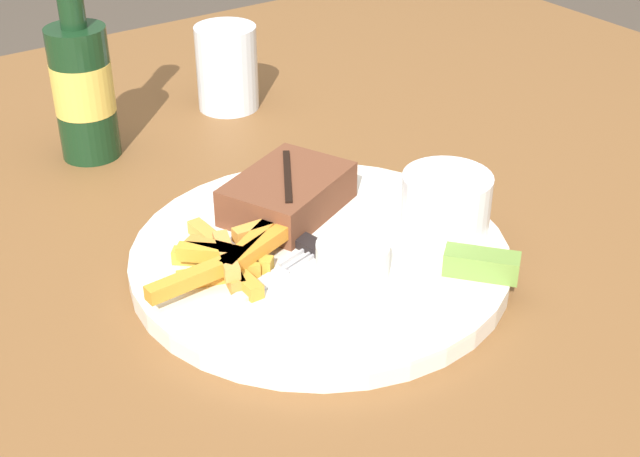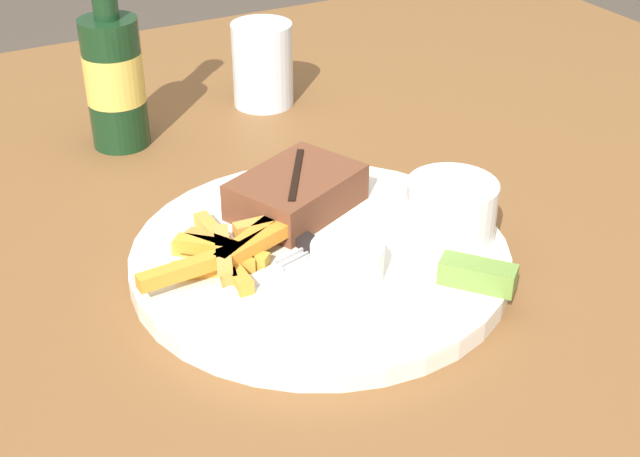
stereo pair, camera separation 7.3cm
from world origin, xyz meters
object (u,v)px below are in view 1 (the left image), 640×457
steak_portion (288,194)px  fork_utensil (250,292)px  dinner_plate (320,258)px  pickle_spear (481,264)px  knife_utensil (280,230)px  beer_bottle (82,84)px  coleslaw_cup (446,201)px  drinking_glass (227,68)px  dipping_sauce_cup (348,259)px

steak_portion → fork_utensil: steak_portion is taller
dinner_plate → pickle_spear: pickle_spear is taller
steak_portion → knife_utensil: size_ratio=0.82×
dinner_plate → beer_bottle: beer_bottle is taller
coleslaw_cup → pickle_spear: bearing=-106.9°
coleslaw_cup → beer_bottle: beer_bottle is taller
coleslaw_cup → beer_bottle: bearing=117.1°
coleslaw_cup → pickle_spear: coleslaw_cup is taller
knife_utensil → drinking_glass: bearing=-33.6°
coleslaw_cup → drinking_glass: drinking_glass is taller
dipping_sauce_cup → dinner_plate: bearing=84.6°
knife_utensil → beer_bottle: 0.28m
beer_bottle → drinking_glass: 0.18m
fork_utensil → drinking_glass: drinking_glass is taller
steak_portion → dipping_sauce_cup: steak_portion is taller
fork_utensil → knife_utensil: (0.07, 0.06, 0.00)m
coleslaw_cup → beer_bottle: 0.39m
knife_utensil → beer_bottle: (-0.06, 0.27, 0.06)m
knife_utensil → drinking_glass: 0.32m
coleslaw_cup → fork_utensil: bearing=175.2°
coleslaw_cup → fork_utensil: coleslaw_cup is taller
pickle_spear → drinking_glass: bearing=87.2°
pickle_spear → knife_utensil: 0.17m
dipping_sauce_cup → beer_bottle: size_ratio=0.27×
steak_portion → coleslaw_cup: coleslaw_cup is taller
dinner_plate → drinking_glass: size_ratio=3.29×
steak_portion → knife_utensil: (-0.03, -0.03, -0.01)m
steak_portion → dipping_sauce_cup: 0.12m
fork_utensil → beer_bottle: 0.34m
pickle_spear → knife_utensil: size_ratio=0.36×
steak_portion → pickle_spear: steak_portion is taller
dinner_plate → drinking_glass: (0.11, 0.34, 0.04)m
knife_utensil → drinking_glass: size_ratio=1.71×
dipping_sauce_cup → fork_utensil: bearing=163.2°
drinking_glass → pickle_spear: bearing=-92.8°
coleslaw_cup → drinking_glass: (0.00, 0.37, 0.00)m
pickle_spear → beer_bottle: 0.45m
steak_portion → drinking_glass: 0.28m
pickle_spear → beer_bottle: size_ratio=0.27×
dinner_plate → coleslaw_cup: coleslaw_cup is taller
coleslaw_cup → dipping_sauce_cup: size_ratio=1.30×
coleslaw_cup → knife_utensil: 0.14m
fork_utensil → knife_utensil: knife_utensil is taller
dinner_plate → steak_portion: 0.07m
coleslaw_cup → steak_portion: bearing=130.5°
dinner_plate → fork_utensil: size_ratio=2.40×
knife_utensil → coleslaw_cup: bearing=-135.4°
steak_portion → beer_bottle: size_ratio=0.61×
fork_utensil → coleslaw_cup: bearing=-19.8°
dinner_plate → beer_bottle: size_ratio=1.43×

